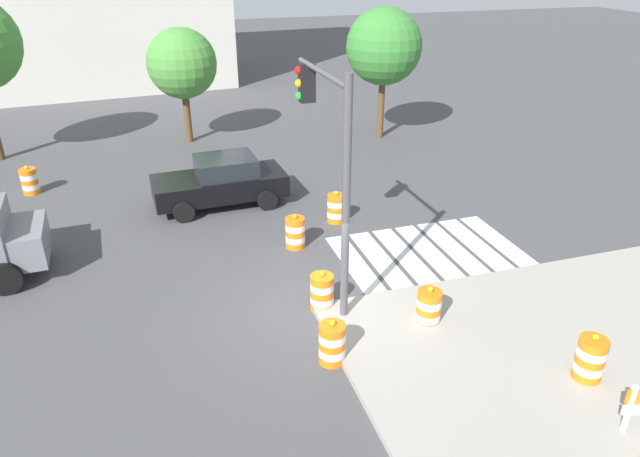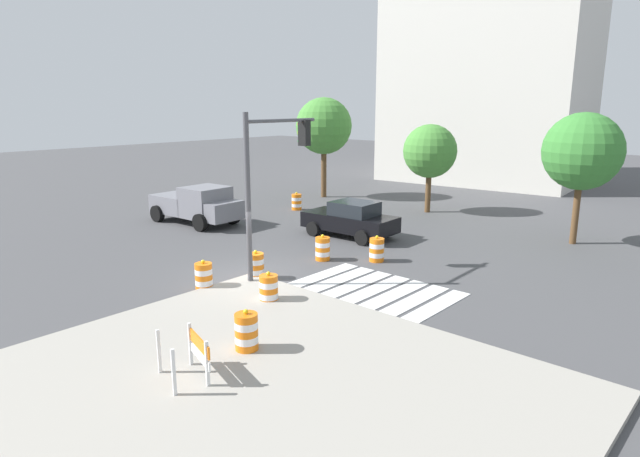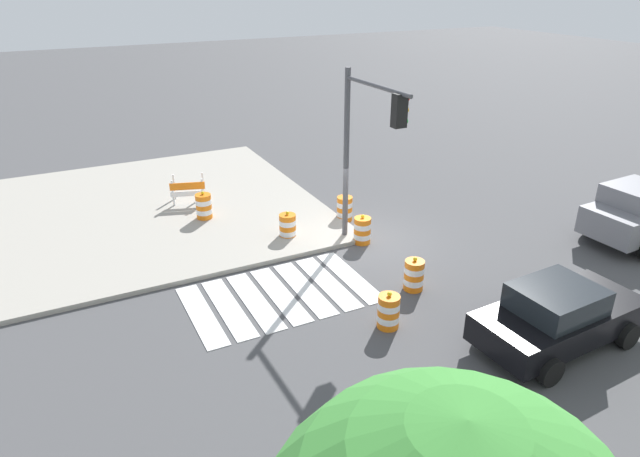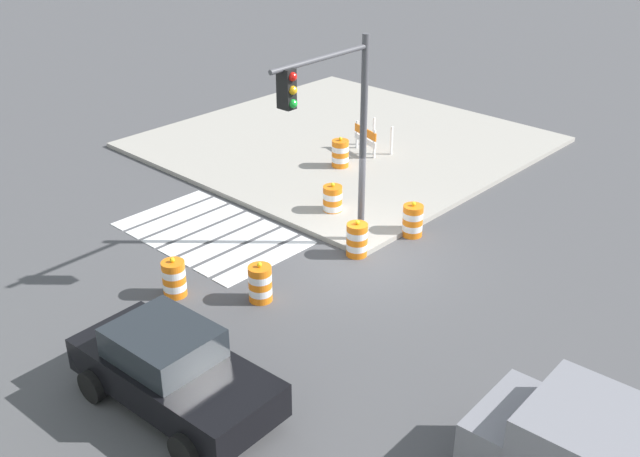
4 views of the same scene
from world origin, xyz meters
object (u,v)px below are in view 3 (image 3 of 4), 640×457
traffic_barrel_crosswalk_end (388,311)px  traffic_light_pole (367,133)px  traffic_barrel_far_curb (345,209)px  traffic_barrel_lane_center (288,227)px  sports_car (558,315)px  traffic_barrel_median_far (362,230)px  construction_barricade (188,189)px  traffic_barrel_median_near (414,275)px  traffic_barrel_on_sidewalk (204,206)px

traffic_barrel_crosswalk_end → traffic_light_pole: size_ratio=0.19×
traffic_barrel_far_curb → traffic_barrel_lane_center: same height
sports_car → traffic_barrel_median_far: sports_car is taller
traffic_barrel_crosswalk_end → construction_barricade: size_ratio=0.72×
traffic_barrel_median_near → traffic_barrel_median_far: bearing=-94.0°
traffic_barrel_median_far → traffic_barrel_crosswalk_end: bearing=67.2°
traffic_barrel_lane_center → construction_barricade: bearing=-62.8°
traffic_barrel_far_curb → traffic_light_pole: traffic_light_pole is taller
sports_car → traffic_barrel_crosswalk_end: bearing=-37.2°
sports_car → traffic_light_pole: bearing=-75.6°
traffic_barrel_crosswalk_end → traffic_barrel_median_far: bearing=-112.8°
traffic_barrel_median_near → sports_car: bearing=112.7°
construction_barricade → traffic_barrel_crosswalk_end: bearing=103.5°
traffic_barrel_crosswalk_end → construction_barricade: construction_barricade is taller
sports_car → traffic_barrel_median_near: bearing=-67.3°
traffic_barrel_median_near → traffic_barrel_far_curb: bearing=-96.8°
sports_car → construction_barricade: sports_car is taller
traffic_light_pole → traffic_barrel_median_far: bearing=-118.8°
sports_car → traffic_barrel_on_sidewalk: (5.49, -10.94, -0.21)m
traffic_barrel_crosswalk_end → traffic_barrel_on_sidewalk: bearing=-74.9°
traffic_light_pole → traffic_barrel_on_sidewalk: bearing=-50.1°
traffic_barrel_on_sidewalk → sports_car: bearing=116.7°
traffic_barrel_median_far → traffic_barrel_lane_center: 2.50m
traffic_barrel_lane_center → traffic_light_pole: size_ratio=0.19×
traffic_barrel_far_curb → construction_barricade: 6.05m
traffic_barrel_on_sidewalk → traffic_barrel_lane_center: bearing=127.9°
traffic_barrel_on_sidewalk → traffic_barrel_median_near: bearing=118.6°
traffic_barrel_median_far → construction_barricade: bearing=-52.8°
traffic_barrel_lane_center → construction_barricade: (2.23, -4.33, 0.27)m
traffic_barrel_median_near → traffic_light_pole: size_ratio=0.19×
traffic_barrel_lane_center → sports_car: bearing=112.4°
traffic_barrel_far_curb → traffic_barrel_median_far: bearing=78.5°
traffic_barrel_on_sidewalk → traffic_barrel_crosswalk_end: bearing=105.1°
sports_car → traffic_barrel_on_sidewalk: sports_car is taller
traffic_barrel_crosswalk_end → traffic_light_pole: 5.44m
traffic_barrel_median_far → traffic_barrel_on_sidewalk: traffic_barrel_on_sidewalk is taller
traffic_barrel_median_near → traffic_barrel_far_curb: (-0.61, -5.14, 0.00)m
traffic_barrel_lane_center → construction_barricade: size_ratio=0.72×
traffic_barrel_median_far → construction_barricade: 7.15m
traffic_barrel_far_curb → traffic_barrel_lane_center: size_ratio=1.00×
traffic_barrel_crosswalk_end → traffic_barrel_lane_center: same height
traffic_barrel_on_sidewalk → construction_barricade: (0.13, -1.65, 0.12)m
construction_barricade → traffic_barrel_on_sidewalk: bearing=94.6°
traffic_barrel_crosswalk_end → traffic_light_pole: (-1.57, -3.90, 3.46)m
sports_car → traffic_barrel_lane_center: bearing=-67.6°
traffic_barrel_median_near → traffic_barrel_far_curb: same height
sports_car → traffic_barrel_lane_center: size_ratio=4.30×
traffic_barrel_on_sidewalk → traffic_light_pole: 6.87m
traffic_barrel_crosswalk_end → construction_barricade: (2.43, -10.17, 0.27)m
traffic_barrel_median_far → construction_barricade: construction_barricade is taller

